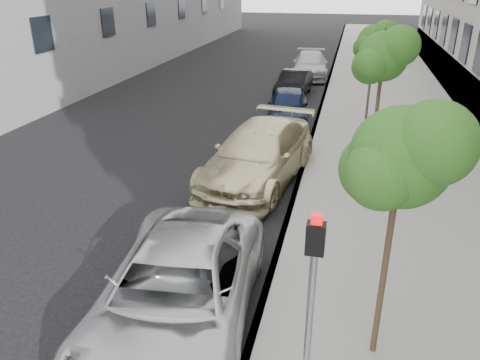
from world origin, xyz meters
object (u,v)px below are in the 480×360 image
(tree_near, at_px, (403,157))
(minivan, at_px, (177,292))
(signal_pole, at_px, (311,293))
(sedan_rear, at_px, (310,65))
(tree_far, at_px, (375,41))
(tree_mid, at_px, (384,57))
(sedan_blue, at_px, (288,105))
(sedan_black, at_px, (294,84))
(suv, at_px, (258,154))

(tree_near, bearing_deg, minivan, -178.33)
(signal_pole, relative_size, sedan_rear, 0.59)
(minivan, distance_m, sedan_rear, 23.56)
(tree_far, bearing_deg, sedan_rear, 107.64)
(tree_near, bearing_deg, tree_mid, 90.00)
(tree_mid, bearing_deg, tree_near, -90.00)
(tree_near, relative_size, sedan_blue, 1.04)
(sedan_blue, bearing_deg, tree_near, -82.45)
(signal_pole, distance_m, minivan, 2.94)
(tree_far, distance_m, minivan, 13.81)
(signal_pole, distance_m, sedan_blue, 14.98)
(tree_mid, relative_size, sedan_blue, 1.11)
(signal_pole, xyz_separation_m, sedan_black, (-2.63, 19.47, -1.42))
(tree_far, height_order, minivan, tree_far)
(signal_pole, distance_m, sedan_black, 19.70)
(tree_near, bearing_deg, suv, 116.00)
(sedan_blue, height_order, sedan_black, sedan_blue)
(suv, relative_size, sedan_black, 1.49)
(sedan_rear, bearing_deg, sedan_black, -98.36)
(tree_mid, distance_m, sedan_blue, 8.36)
(tree_near, distance_m, sedan_rear, 23.87)
(tree_far, height_order, sedan_black, tree_far)
(signal_pole, relative_size, sedan_blue, 0.74)
(tree_mid, distance_m, tree_far, 6.51)
(tree_far, relative_size, minivan, 0.74)
(suv, xyz_separation_m, sedan_rear, (0.00, 16.64, -0.10))
(sedan_rear, bearing_deg, signal_pole, -89.40)
(minivan, relative_size, sedan_black, 1.43)
(tree_mid, bearing_deg, sedan_black, 107.43)
(tree_near, distance_m, sedan_blue, 14.15)
(signal_pole, height_order, sedan_blue, signal_pole)
(tree_near, bearing_deg, tree_far, 90.00)
(minivan, height_order, sedan_blue, minivan)
(tree_mid, relative_size, signal_pole, 1.50)
(tree_far, height_order, sedan_rear, tree_far)
(sedan_black, xyz_separation_m, sedan_rear, (0.34, 5.28, 0.10))
(tree_mid, height_order, signal_pole, tree_mid)
(tree_near, relative_size, tree_far, 1.02)
(tree_mid, xyz_separation_m, minivan, (-3.41, -6.60, -3.16))
(sedan_blue, bearing_deg, tree_far, -14.07)
(tree_far, distance_m, suv, 7.51)
(tree_mid, relative_size, minivan, 0.82)
(tree_near, bearing_deg, signal_pole, -129.00)
(tree_mid, bearing_deg, sedan_rear, 101.10)
(signal_pole, xyz_separation_m, suv, (-2.28, 8.11, -1.22))
(sedan_black, distance_m, sedan_rear, 5.29)
(tree_mid, height_order, sedan_blue, tree_mid)
(tree_mid, distance_m, sedan_black, 12.68)
(tree_far, distance_m, sedan_blue, 4.39)
(tree_far, xyz_separation_m, sedan_blue, (-3.33, 0.45, -2.83))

